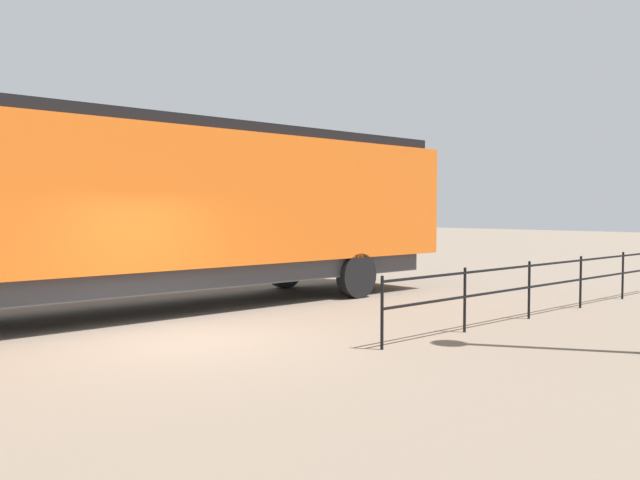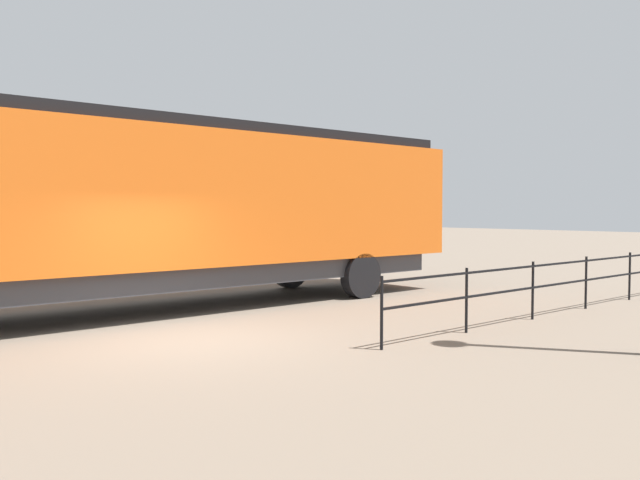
% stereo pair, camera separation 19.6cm
% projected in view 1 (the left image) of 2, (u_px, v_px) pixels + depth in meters
% --- Properties ---
extents(ground_plane, '(120.00, 120.00, 0.00)m').
position_uv_depth(ground_plane, '(189.00, 342.00, 10.64)').
color(ground_plane, '#756656').
extents(locomotive, '(3.12, 16.32, 4.03)m').
position_uv_depth(locomotive, '(153.00, 205.00, 13.77)').
color(locomotive, orange).
rests_on(locomotive, ground_plane).
extents(platform_fence, '(0.05, 10.75, 1.14)m').
position_uv_depth(platform_fence, '(556.00, 277.00, 13.56)').
color(platform_fence, black).
rests_on(platform_fence, ground_plane).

